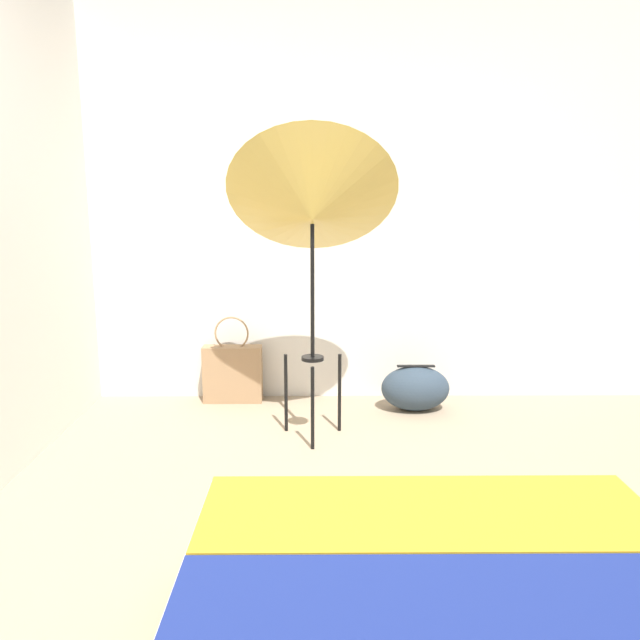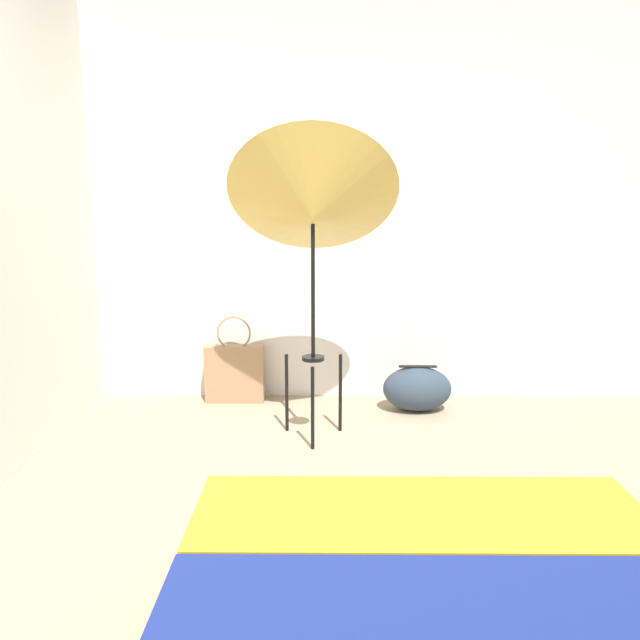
{
  "view_description": "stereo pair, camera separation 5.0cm",
  "coord_description": "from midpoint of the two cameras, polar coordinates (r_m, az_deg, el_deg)",
  "views": [
    {
      "loc": [
        -0.08,
        -1.94,
        1.34
      ],
      "look_at": [
        -0.06,
        1.23,
        0.71
      ],
      "focal_mm": 35.0,
      "sensor_mm": 36.0,
      "label": 1
    },
    {
      "loc": [
        -0.03,
        -1.94,
        1.34
      ],
      "look_at": [
        -0.06,
        1.23,
        0.71
      ],
      "focal_mm": 35.0,
      "sensor_mm": 36.0,
      "label": 2
    }
  ],
  "objects": [
    {
      "name": "ground_plane",
      "position": [
        2.36,
        1.04,
        -23.48
      ],
      "size": [
        14.0,
        14.0,
        0.0
      ],
      "primitive_type": "plane",
      "color": "gray"
    },
    {
      "name": "wall_back",
      "position": [
        4.12,
        0.33,
        10.61
      ],
      "size": [
        8.0,
        0.05,
        2.6
      ],
      "color": "silver",
      "rests_on": "ground_plane"
    },
    {
      "name": "photo_umbrella",
      "position": [
        3.36,
        -1.15,
        10.36
      ],
      "size": [
        0.93,
        0.8,
        1.7
      ],
      "color": "black",
      "rests_on": "ground_plane"
    },
    {
      "name": "tote_bag",
      "position": [
        4.19,
        -8.33,
        -4.79
      ],
      "size": [
        0.39,
        0.12,
        0.58
      ],
      "color": "#9E7A56",
      "rests_on": "ground_plane"
    },
    {
      "name": "duffel_bag",
      "position": [
        4.04,
        8.35,
        -6.19
      ],
      "size": [
        0.43,
        0.29,
        0.29
      ],
      "color": "#2D3D4C",
      "rests_on": "ground_plane"
    }
  ]
}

